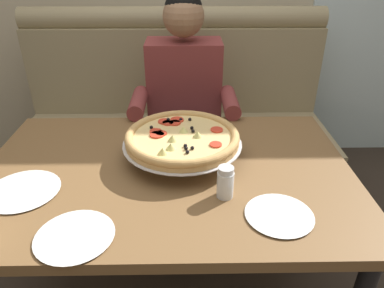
{
  "coord_description": "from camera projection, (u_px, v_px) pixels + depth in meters",
  "views": [
    {
      "loc": [
        0.08,
        -1.13,
        1.46
      ],
      "look_at": [
        0.1,
        0.05,
        0.8
      ],
      "focal_mm": 33.75,
      "sensor_mm": 36.0,
      "label": 1
    }
  ],
  "objects": [
    {
      "name": "shaker_pepper_flakes",
      "position": [
        225.0,
        184.0,
        1.18
      ],
      "size": [
        0.06,
        0.06,
        0.11
      ],
      "color": "white",
      "rests_on": "dining_table"
    },
    {
      "name": "plate_near_right",
      "position": [
        279.0,
        213.0,
        1.11
      ],
      "size": [
        0.21,
        0.21,
        0.02
      ],
      "color": "white",
      "rests_on": "dining_table"
    },
    {
      "name": "plate_near_left",
      "position": [
        22.0,
        189.0,
        1.22
      ],
      "size": [
        0.25,
        0.25,
        0.02
      ],
      "color": "white",
      "rests_on": "dining_table"
    },
    {
      "name": "pizza",
      "position": [
        182.0,
        138.0,
        1.38
      ],
      "size": [
        0.46,
        0.46,
        0.12
      ],
      "color": "silver",
      "rests_on": "dining_table"
    },
    {
      "name": "diner_main",
      "position": [
        184.0,
        104.0,
        1.93
      ],
      "size": [
        0.54,
        0.64,
        1.27
      ],
      "color": "#2D3342",
      "rests_on": "ground_plane"
    },
    {
      "name": "plate_far_side",
      "position": [
        74.0,
        234.0,
        1.03
      ],
      "size": [
        0.23,
        0.23,
        0.02
      ],
      "color": "white",
      "rests_on": "dining_table"
    },
    {
      "name": "dining_table",
      "position": [
        167.0,
        186.0,
        1.39
      ],
      "size": [
        1.38,
        0.92,
        0.72
      ],
      "color": "brown",
      "rests_on": "ground_plane"
    },
    {
      "name": "booth_bench",
      "position": [
        175.0,
        133.0,
        2.32
      ],
      "size": [
        1.88,
        0.78,
        1.13
      ],
      "color": "#998966",
      "rests_on": "ground_plane"
    }
  ]
}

